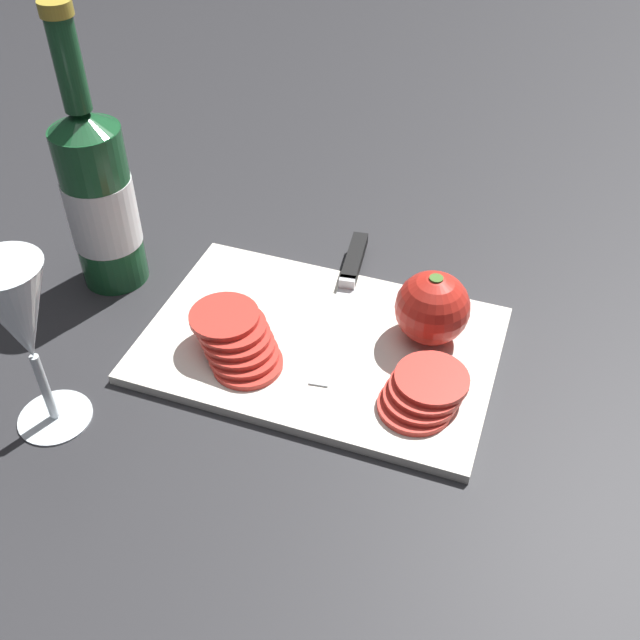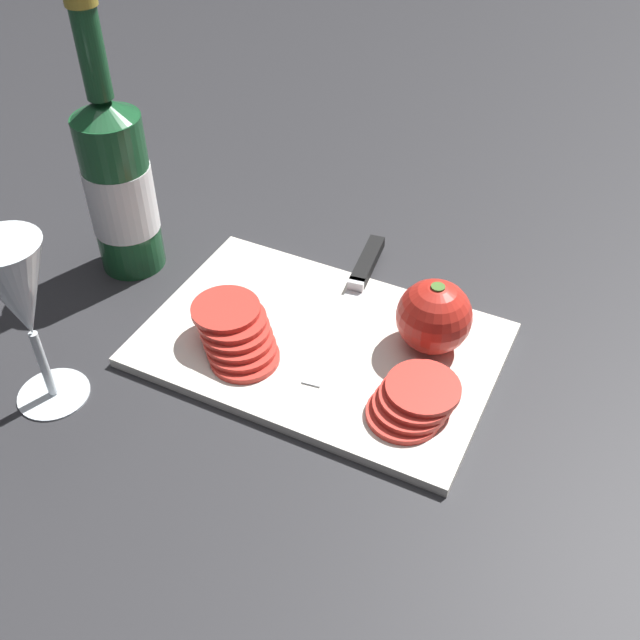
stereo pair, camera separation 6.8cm
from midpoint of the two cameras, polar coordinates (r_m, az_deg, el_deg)
name	(u,v)px [view 1 (the left image)]	position (r m, az deg, el deg)	size (l,w,h in m)	color
ground_plane	(236,337)	(0.83, -8.74, -1.39)	(3.00, 3.00, 0.00)	#28282B
cutting_board	(320,345)	(0.81, -2.39, -1.98)	(0.37, 0.25, 0.01)	silver
wine_bottle	(99,197)	(0.89, -18.61, 8.77)	(0.08, 0.08, 0.33)	#194C28
wine_glass	(21,320)	(0.71, -24.41, -0.13)	(0.07, 0.07, 0.19)	silver
whole_tomato	(432,308)	(0.79, 6.15, 0.83)	(0.08, 0.08, 0.08)	red
knife	(350,274)	(0.88, 0.11, 3.45)	(0.05, 0.25, 0.01)	silver
tomato_slice_stack_near	(423,392)	(0.74, 5.28, -5.63)	(0.08, 0.10, 0.03)	red
tomato_slice_stack_far	(237,340)	(0.78, -8.77, -1.63)	(0.11, 0.10, 0.04)	red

